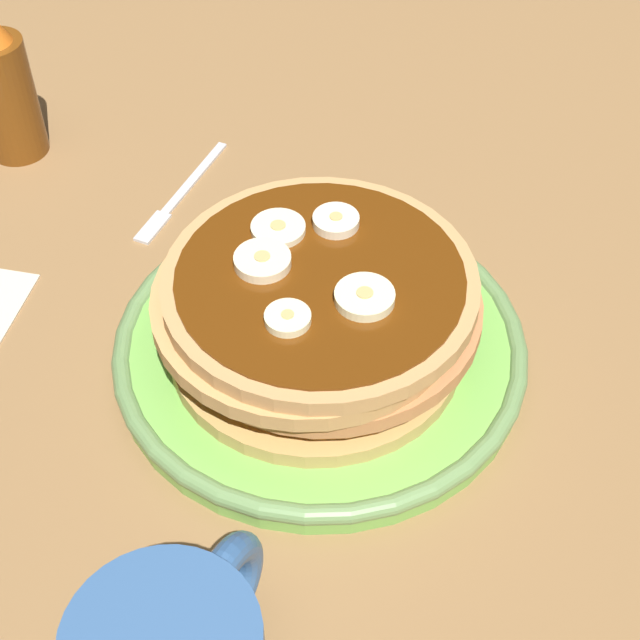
# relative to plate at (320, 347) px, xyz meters

# --- Properties ---
(ground_plane) EXTENTS (1.40, 1.40, 0.03)m
(ground_plane) POSITION_rel_plate_xyz_m (0.00, 0.00, -0.03)
(ground_plane) COLOR olive
(plate) EXTENTS (0.27, 0.27, 0.02)m
(plate) POSITION_rel_plate_xyz_m (0.00, 0.00, 0.00)
(plate) COLOR #72B74C
(plate) RESTS_ON ground_plane
(pancake_stack) EXTENTS (0.21, 0.20, 0.06)m
(pancake_stack) POSITION_rel_plate_xyz_m (-0.00, 0.00, 0.04)
(pancake_stack) COLOR tan
(pancake_stack) RESTS_ON plate
(banana_slice_0) EXTENTS (0.03, 0.03, 0.01)m
(banana_slice_0) POSITION_rel_plate_xyz_m (0.02, 0.04, 0.07)
(banana_slice_0) COLOR beige
(banana_slice_0) RESTS_ON pancake_stack
(banana_slice_1) EXTENTS (0.03, 0.03, 0.01)m
(banana_slice_1) POSITION_rel_plate_xyz_m (-0.04, 0.00, 0.07)
(banana_slice_1) COLOR #FAF1B7
(banana_slice_1) RESTS_ON pancake_stack
(banana_slice_2) EXTENTS (0.04, 0.04, 0.01)m
(banana_slice_2) POSITION_rel_plate_xyz_m (-0.01, -0.03, 0.07)
(banana_slice_2) COLOR #F7F1B7
(banana_slice_2) RESTS_ON pancake_stack
(banana_slice_3) EXTENTS (0.03, 0.03, 0.01)m
(banana_slice_3) POSITION_rel_plate_xyz_m (0.05, 0.01, 0.07)
(banana_slice_3) COLOR #F3E5BF
(banana_slice_3) RESTS_ON pancake_stack
(banana_slice_4) EXTENTS (0.03, 0.03, 0.01)m
(banana_slice_4) POSITION_rel_plate_xyz_m (-0.01, 0.04, 0.07)
(banana_slice_4) COLOR #F9E6B6
(banana_slice_4) RESTS_ON pancake_stack
(fork) EXTENTS (0.13, 0.02, 0.01)m
(fork) POSITION_rel_plate_xyz_m (0.10, 0.17, -0.01)
(fork) COLOR silver
(fork) RESTS_ON ground_plane
(syrup_bottle) EXTENTS (0.05, 0.05, 0.13)m
(syrup_bottle) POSITION_rel_plate_xyz_m (0.09, 0.32, 0.05)
(syrup_bottle) COLOR brown
(syrup_bottle) RESTS_ON ground_plane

